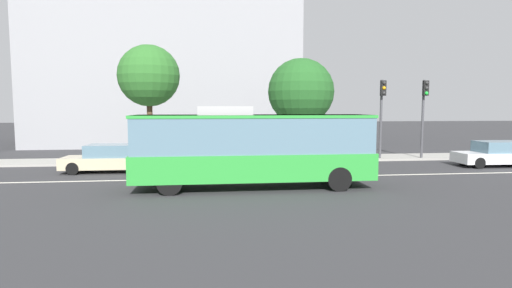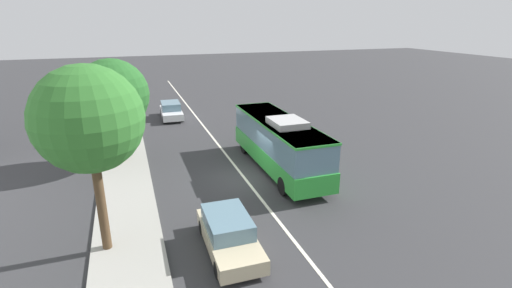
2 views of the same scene
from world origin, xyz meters
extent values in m
plane|color=#333335|center=(0.00, 0.00, 0.00)|extent=(160.00, 160.00, 0.00)
cube|color=#9E9B93|center=(0.00, 6.56, 0.07)|extent=(80.00, 2.81, 0.14)
cube|color=silver|center=(0.00, 0.00, 0.01)|extent=(76.00, 0.16, 0.01)
cube|color=green|center=(0.78, -2.39, 0.98)|extent=(10.00, 2.51, 1.10)
cube|color=slate|center=(0.78, -2.39, 2.31)|extent=(9.80, 2.44, 1.58)
cube|color=green|center=(0.78, -2.39, 3.04)|extent=(9.90, 2.49, 0.12)
cube|color=#B2B2B2|center=(-0.42, -2.39, 3.28)|extent=(2.20, 1.80, 0.36)
cylinder|color=black|center=(4.18, -1.30, 0.50)|extent=(1.00, 0.30, 1.00)
cylinder|color=black|center=(4.18, -3.50, 0.50)|extent=(1.00, 0.30, 1.00)
cylinder|color=black|center=(-2.62, -1.29, 0.50)|extent=(1.00, 0.30, 1.00)
cylinder|color=black|center=(-2.62, -3.49, 0.50)|extent=(1.00, 0.30, 1.00)
cube|color=white|center=(15.48, 2.26, 0.52)|extent=(4.56, 1.95, 0.60)
cube|color=slate|center=(15.73, 2.25, 1.14)|extent=(2.58, 1.74, 0.64)
cylinder|color=black|center=(13.95, 1.51, 0.32)|extent=(0.65, 0.24, 0.64)
cylinder|color=black|center=(14.00, 3.11, 0.32)|extent=(0.65, 0.24, 0.64)
cylinder|color=black|center=(17.00, 3.01, 0.32)|extent=(0.65, 0.24, 0.64)
cube|color=#C6B793|center=(-6.46, 2.72, 0.52)|extent=(4.52, 1.86, 0.60)
cube|color=slate|center=(-6.21, 2.72, 1.14)|extent=(2.54, 1.69, 0.64)
cylinder|color=black|center=(-7.97, 1.94, 0.32)|extent=(0.64, 0.23, 0.64)
cylinder|color=black|center=(-7.95, 3.54, 0.32)|extent=(0.64, 0.23, 0.64)
cylinder|color=black|center=(-4.97, 1.90, 0.32)|extent=(0.64, 0.23, 0.64)
cylinder|color=black|center=(-4.95, 3.50, 0.32)|extent=(0.64, 0.23, 0.64)
cylinder|color=#47474C|center=(12.74, 5.53, 2.60)|extent=(0.16, 0.16, 5.20)
cube|color=black|center=(12.72, 5.25, 4.65)|extent=(0.34, 0.31, 0.96)
sphere|color=#2D2D2D|center=(12.70, 5.10, 4.97)|extent=(0.22, 0.22, 0.22)
sphere|color=#2D2D2D|center=(12.70, 5.10, 4.65)|extent=(0.22, 0.22, 0.22)
sphere|color=#1ED838|center=(12.70, 5.10, 4.33)|extent=(0.22, 0.22, 0.22)
cylinder|color=#47474C|center=(9.99, 5.73, 2.60)|extent=(0.16, 0.16, 5.20)
cube|color=black|center=(9.97, 5.45, 4.65)|extent=(0.34, 0.31, 0.96)
sphere|color=#2D2D2D|center=(9.96, 5.30, 4.97)|extent=(0.22, 0.22, 0.22)
sphere|color=#F9A514|center=(9.96, 5.30, 4.65)|extent=(0.22, 0.22, 0.22)
sphere|color=#2D2D2D|center=(9.96, 5.30, 4.33)|extent=(0.22, 0.22, 0.22)
cylinder|color=#4C3823|center=(4.93, 6.78, 1.42)|extent=(0.36, 0.36, 2.84)
sphere|color=#235B23|center=(4.93, 6.78, 4.47)|extent=(4.33, 4.33, 4.33)
cylinder|color=#4C3823|center=(-4.86, 7.33, 1.99)|extent=(0.36, 0.36, 3.98)
sphere|color=#2D6B28|center=(-4.86, 7.33, 5.44)|extent=(3.91, 3.91, 3.91)
cube|color=#939399|center=(-4.85, 22.49, 6.80)|extent=(23.81, 15.12, 13.60)
cube|color=slate|center=(6.99, 22.65, 2.11)|extent=(0.27, 13.31, 1.50)
cube|color=slate|center=(6.99, 22.65, 5.51)|extent=(0.27, 13.31, 1.50)
cube|color=slate|center=(6.99, 22.65, 8.91)|extent=(0.27, 13.31, 1.50)
cube|color=slate|center=(6.99, 22.65, 12.31)|extent=(0.27, 13.31, 1.50)
camera|label=1|loc=(-1.07, -19.17, 3.38)|focal=28.18mm
camera|label=2|loc=(-18.87, 5.94, 8.82)|focal=26.08mm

